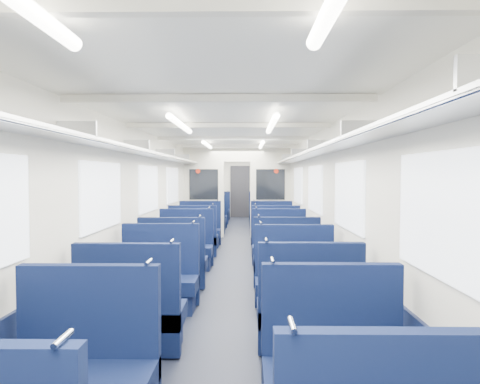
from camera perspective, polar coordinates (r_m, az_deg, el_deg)
floor at (r=7.86m, az=-0.96°, el=-9.84°), size 2.80×18.00×0.01m
ceiling at (r=7.72m, az=-0.97°, el=7.48°), size 2.80×18.00×0.01m
wall_left at (r=7.87m, az=-11.21°, el=-1.23°), size 0.02×18.00×2.35m
dado_left at (r=7.96m, az=-11.05°, el=-7.17°), size 0.03×17.90×0.70m
wall_right at (r=7.78m, az=9.40°, el=-1.26°), size 0.02×18.00×2.35m
dado_right at (r=7.88m, az=9.25°, el=-7.26°), size 0.03×17.90×0.70m
wall_far at (r=16.69m, az=0.01°, el=0.68°), size 2.80×0.02×2.35m
luggage_rack_left at (r=7.82m, az=-9.91°, el=4.61°), size 0.36×17.40×0.18m
luggage_rack_right at (r=7.75m, az=8.07°, el=4.64°), size 0.36×17.40×0.18m
windows at (r=7.23m, az=-1.08°, el=0.45°), size 2.78×15.60×0.75m
ceiling_fittings at (r=7.45m, az=-1.03°, el=7.19°), size 2.70×16.06×0.11m
end_door at (r=16.64m, az=0.00°, el=0.07°), size 0.75×0.06×2.00m
bulkhead at (r=11.26m, az=-0.39°, el=0.17°), size 2.80×0.10×2.35m
seat_6 at (r=3.22m, az=-20.20°, el=-22.14°), size 0.96×0.53×1.08m
seat_7 at (r=3.15m, az=12.51°, el=-22.65°), size 0.96×0.53×1.08m
seat_8 at (r=4.27m, az=-14.30°, el=-15.87°), size 0.96×0.53×1.08m
seat_9 at (r=4.24m, az=9.14°, el=-15.96°), size 0.96×0.53×1.08m
seat_10 at (r=5.45m, az=-10.75°, el=-11.80°), size 0.96×0.53×1.08m
seat_11 at (r=5.29m, az=7.36°, el=-12.21°), size 0.96×0.53×1.08m
seat_12 at (r=6.43m, az=-8.89°, el=-9.61°), size 0.96×0.53×1.08m
seat_13 at (r=6.45m, az=6.14°, el=-9.56°), size 0.96×0.53×1.08m
seat_14 at (r=7.68m, az=-7.25°, el=-7.63°), size 0.96×0.53×1.08m
seat_15 at (r=7.66m, az=5.28°, el=-7.65°), size 0.96×0.53×1.08m
seat_16 at (r=8.76m, az=-6.24°, el=-6.40°), size 0.96×0.53×1.08m
seat_17 at (r=8.73m, az=4.72°, el=-6.42°), size 0.96×0.53×1.08m
seat_18 at (r=9.92m, az=-5.39°, el=-5.37°), size 0.96×0.53×1.08m
seat_19 at (r=9.90m, az=4.26°, el=-5.38°), size 0.96×0.53×1.08m
seat_20 at (r=11.96m, az=-4.32°, el=-4.04°), size 0.96×0.53×1.08m
seat_21 at (r=11.79m, az=3.70°, el=-4.13°), size 0.96×0.53×1.08m
seat_22 at (r=13.09m, az=-3.87°, el=-3.49°), size 0.96×0.53×1.08m
seat_23 at (r=12.94m, az=3.44°, el=-3.56°), size 0.96×0.53×1.08m
seat_24 at (r=14.32m, az=-3.46°, el=-2.99°), size 0.96×0.53×1.08m
seat_25 at (r=14.17m, az=3.22°, el=-3.04°), size 0.96×0.53×1.08m
seat_26 at (r=15.40m, az=-3.16°, el=-2.61°), size 0.96×0.53×1.08m
seat_27 at (r=15.40m, az=3.02°, el=-2.61°), size 0.96×0.53×1.08m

